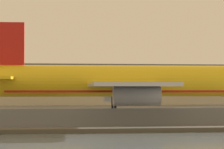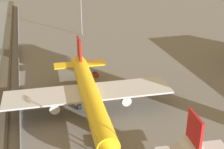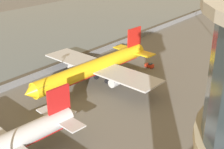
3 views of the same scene
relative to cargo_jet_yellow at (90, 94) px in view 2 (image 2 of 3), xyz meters
The scene contains 6 objects.
ground_plane 10.50m from the cargo_jet_yellow, 165.49° to the right, with size 500.00×500.00×0.00m, color #66635E.
shoreline_seawall 24.86m from the cargo_jet_yellow, 110.60° to the right, with size 320.00×3.00×0.50m.
perimeter_fence 20.60m from the cargo_jet_yellow, 115.11° to the right, with size 280.00×0.10×2.43m.
cargo_jet_yellow is the anchor object (origin of this frame).
baggage_tug 24.06m from the cargo_jet_yellow, 164.93° to the left, with size 1.74×3.27×1.80m.
apron_light_mast_apron_east 73.58m from the cargo_jet_yellow, behind, with size 3.20×0.40×18.89m.
Camera 2 is at (80.36, -11.80, 43.65)m, focal length 50.00 mm.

